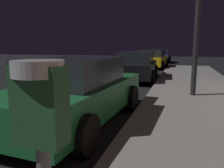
% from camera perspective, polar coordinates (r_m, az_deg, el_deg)
% --- Properties ---
extents(parking_meter, '(0.19, 0.19, 1.46)m').
position_cam_1_polar(parking_meter, '(0.92, -17.62, -16.67)').
color(parking_meter, '#59595B').
rests_on(parking_meter, sidewalk).
extents(car_green, '(2.16, 4.30, 1.43)m').
position_cam_1_polar(car_green, '(4.81, -9.32, -1.83)').
color(car_green, '#19592D').
rests_on(car_green, ground).
extents(car_black, '(2.19, 4.55, 1.43)m').
position_cam_1_polar(car_black, '(11.26, 6.48, 4.81)').
color(car_black, black).
rests_on(car_black, ground).
extents(car_yellow_cab, '(2.27, 4.52, 1.43)m').
position_cam_1_polar(car_yellow_cab, '(17.98, 10.67, 6.49)').
color(car_yellow_cab, gold).
rests_on(car_yellow_cab, ground).
extents(car_blue, '(2.14, 4.02, 1.43)m').
position_cam_1_polar(car_blue, '(24.47, 12.53, 7.19)').
color(car_blue, navy).
rests_on(car_blue, ground).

